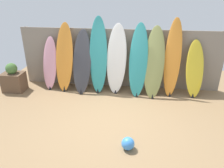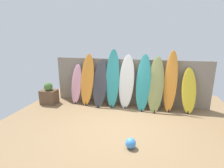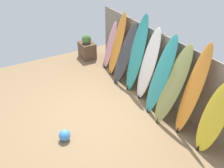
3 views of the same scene
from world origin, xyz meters
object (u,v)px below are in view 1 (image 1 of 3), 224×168
Objects in this scene: surfboard_orange_7 at (173,59)px; beach_ball at (128,144)px; surfboard_white_4 at (117,59)px; surfboard_teal_5 at (138,61)px; surfboard_teal_3 at (98,56)px; surfboard_olive_6 at (154,63)px; planter_box at (14,79)px; surfboard_orange_1 at (64,58)px; surfboard_pink_0 at (50,64)px; surfboard_yellow_8 at (195,69)px; surfboard_charcoal_2 at (82,62)px.

surfboard_orange_7 is 2.98m from beach_ball.
surfboard_white_4 is 0.64m from surfboard_teal_5.
surfboard_teal_3 is 1.61m from surfboard_olive_6.
planter_box is at bearing -176.01° from surfboard_olive_6.
surfboard_orange_1 is at bearing 12.96° from planter_box.
surfboard_teal_3 is 2.68m from planter_box.
surfboard_pink_0 is 1.19m from planter_box.
surfboard_pink_0 is 3.63m from surfboard_orange_7.
surfboard_white_4 is (0.53, 0.01, -0.09)m from surfboard_teal_3.
surfboard_olive_6 is (3.12, -0.09, 0.19)m from surfboard_pink_0.
planter_box is (-5.31, -0.40, -0.42)m from surfboard_yellow_8.
surfboard_teal_3 is 2.11m from surfboard_orange_7.
surfboard_white_4 is 1.02× the size of surfboard_olive_6.
surfboard_yellow_8 is at bearing 1.75° from surfboard_charcoal_2.
planter_box is (-2.55, -0.38, -0.73)m from surfboard_teal_3.
surfboard_yellow_8 is 6.14× the size of beach_ball.
surfboard_charcoal_2 is at bearing 8.23° from planter_box.
beach_ball is (-1.08, -2.61, -0.95)m from surfboard_orange_7.
surfboard_orange_7 is at bearing 1.96° from surfboard_charcoal_2.
surfboard_pink_0 is at bearing -179.88° from surfboard_orange_7.
surfboard_teal_3 is at bearing -179.81° from surfboard_orange_7.
surfboard_teal_3 is 1.12× the size of surfboard_olive_6.
surfboard_orange_1 is 1.02× the size of surfboard_olive_6.
surfboard_orange_1 is 1.11× the size of surfboard_charcoal_2.
surfboard_teal_5 is (1.16, -0.08, -0.08)m from surfboard_teal_3.
surfboard_pink_0 is 3.12m from surfboard_olive_6.
surfboard_pink_0 is at bearing 176.52° from surfboard_orange_1.
surfboard_pink_0 is 0.79× the size of surfboard_orange_1.
surfboard_white_4 is at bearing 179.91° from surfboard_orange_7.
surfboard_charcoal_2 is at bearing -178.04° from surfboard_orange_7.
surfboard_pink_0 is 6.10× the size of beach_ball.
surfboard_pink_0 is 1.04m from surfboard_charcoal_2.
surfboard_teal_3 reaches higher than beach_ball.
surfboard_pink_0 is 0.79× the size of surfboard_white_4.
planter_box reaches higher than beach_ball.
surfboard_charcoal_2 is 0.83× the size of surfboard_orange_7.
surfboard_pink_0 is 1.54m from surfboard_teal_3.
surfboard_olive_6 is at bearing -0.25° from surfboard_charcoal_2.
surfboard_pink_0 is at bearing -179.72° from surfboard_white_4.
surfboard_orange_1 is 0.55m from surfboard_charcoal_2.
surfboard_orange_7 is at bearing 10.93° from surfboard_olive_6.
surfboard_orange_1 is at bearing -179.33° from surfboard_orange_7.
surfboard_teal_5 is at bearing -8.15° from surfboard_white_4.
surfboard_orange_1 reaches higher than surfboard_olive_6.
surfboard_pink_0 is at bearing 178.28° from surfboard_teal_5.
planter_box is at bearing -175.70° from surfboard_yellow_8.
surfboard_white_4 is 2.24m from surfboard_yellow_8.
surfboard_orange_7 is 2.49× the size of planter_box.
surfboard_pink_0 is 2.68m from surfboard_teal_5.
surfboard_orange_1 reaches higher than surfboard_pink_0.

